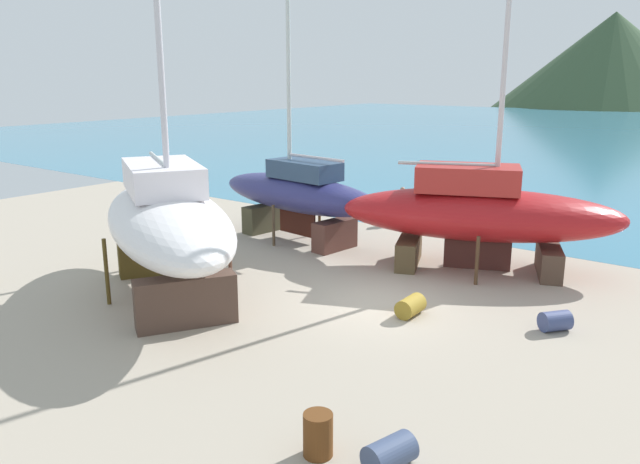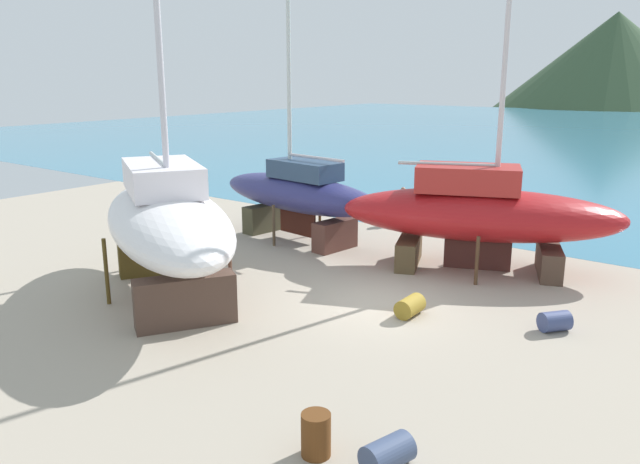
% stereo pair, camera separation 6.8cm
% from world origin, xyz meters
% --- Properties ---
extents(ground_plane, '(49.97, 49.97, 0.00)m').
position_xyz_m(ground_plane, '(0.00, -4.03, 0.00)').
color(ground_plane, '#A39886').
extents(headland_hill, '(96.56, 96.56, 39.82)m').
position_xyz_m(headland_hill, '(-25.36, 135.10, 0.00)').
color(headland_hill, '#354E33').
rests_on(headland_hill, ground).
extents(sailboat_far_slipway, '(8.59, 3.33, 14.43)m').
position_xyz_m(sailboat_far_slipway, '(-6.59, 4.25, 1.97)').
color(sailboat_far_slipway, '#45422D').
rests_on(sailboat_far_slipway, ground).
extents(sailboat_large_starboard, '(9.92, 6.53, 15.43)m').
position_xyz_m(sailboat_large_starboard, '(0.84, 4.96, 2.03)').
color(sailboat_large_starboard, '#4E382C').
rests_on(sailboat_large_starboard, ground).
extents(sailboat_small_center, '(10.30, 7.95, 15.51)m').
position_xyz_m(sailboat_small_center, '(-5.47, -3.24, 2.38)').
color(sailboat_small_center, '#4A362C').
rests_on(sailboat_small_center, ground).
extents(worker, '(0.50, 0.42, 1.66)m').
position_xyz_m(worker, '(-4.76, 9.53, 0.86)').
color(worker, maroon).
rests_on(worker, ground).
extents(barrel_tar_black, '(0.72, 0.94, 0.56)m').
position_xyz_m(barrel_tar_black, '(-13.51, 3.47, 0.28)').
color(barrel_tar_black, '#3A4666').
rests_on(barrel_tar_black, ground).
extents(barrel_ochre, '(0.57, 0.92, 0.56)m').
position_xyz_m(barrel_ochre, '(1.17, -0.23, 0.28)').
color(barrel_ochre, olive).
rests_on(barrel_ochre, ground).
extents(barrel_rust_mid, '(0.68, 0.68, 0.81)m').
position_xyz_m(barrel_rust_mid, '(3.14, -7.05, 0.40)').
color(barrel_rust_mid, '#5A3215').
rests_on(barrel_rust_mid, ground).
extents(barrel_rust_near, '(0.89, 0.93, 0.54)m').
position_xyz_m(barrel_rust_near, '(4.74, 1.17, 0.27)').
color(barrel_rust_near, '#394572').
rests_on(barrel_rust_near, ground).
extents(barrel_tipped_right, '(0.76, 1.01, 0.55)m').
position_xyz_m(barrel_tipped_right, '(4.34, -6.60, 0.28)').
color(barrel_tipped_right, '#3D4B6C').
rests_on(barrel_tipped_right, ground).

